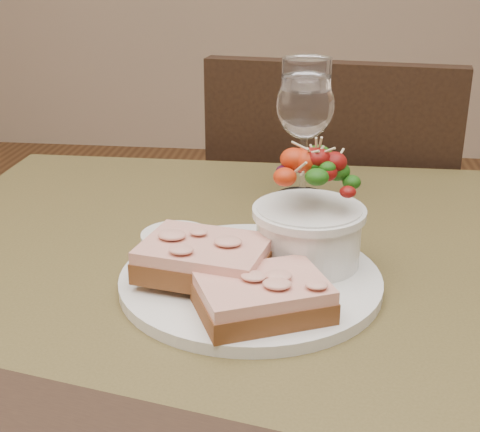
# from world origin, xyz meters

# --- Properties ---
(cafe_table) EXTENTS (0.80, 0.80, 0.75)m
(cafe_table) POSITION_xyz_m (0.00, 0.00, 0.65)
(cafe_table) COLOR #483D1E
(cafe_table) RESTS_ON ground
(chair_far) EXTENTS (0.47, 0.47, 0.90)m
(chair_far) POSITION_xyz_m (0.11, 0.64, 0.29)
(chair_far) COLOR black
(chair_far) RESTS_ON ground
(dinner_plate) EXTENTS (0.26, 0.26, 0.01)m
(dinner_plate) POSITION_xyz_m (0.01, -0.02, 0.76)
(dinner_plate) COLOR white
(dinner_plate) RESTS_ON cafe_table
(sandwich_front) EXTENTS (0.14, 0.12, 0.03)m
(sandwich_front) POSITION_xyz_m (0.03, -0.09, 0.78)
(sandwich_front) COLOR #442412
(sandwich_front) RESTS_ON dinner_plate
(sandwich_back) EXTENTS (0.14, 0.11, 0.03)m
(sandwich_back) POSITION_xyz_m (-0.03, -0.03, 0.79)
(sandwich_back) COLOR #442412
(sandwich_back) RESTS_ON dinner_plate
(ramekin) EXTENTS (0.07, 0.07, 0.04)m
(ramekin) POSITION_xyz_m (-0.07, -0.00, 0.78)
(ramekin) COLOR silver
(ramekin) RESTS_ON dinner_plate
(salad_bowl) EXTENTS (0.11, 0.11, 0.13)m
(salad_bowl) POSITION_xyz_m (0.07, 0.02, 0.82)
(salad_bowl) COLOR white
(salad_bowl) RESTS_ON dinner_plate
(garnish) EXTENTS (0.05, 0.04, 0.02)m
(garnish) POSITION_xyz_m (-0.05, 0.07, 0.77)
(garnish) COLOR black
(garnish) RESTS_ON dinner_plate
(wine_glass) EXTENTS (0.08, 0.08, 0.18)m
(wine_glass) POSITION_xyz_m (0.05, 0.25, 0.87)
(wine_glass) COLOR white
(wine_glass) RESTS_ON cafe_table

